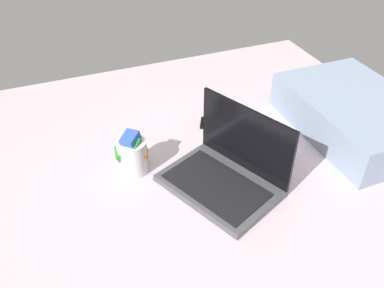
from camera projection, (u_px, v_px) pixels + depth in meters
The scene contains 5 objects.
bed_mattress at pixel (248, 213), 126.40cm from camera, with size 180.00×140.00×18.00cm, color silver.
laptop at pixel (226, 172), 121.17cm from camera, with size 39.48×34.38×23.00cm.
snack_cup at pixel (133, 155), 124.93cm from camera, with size 10.63×10.99×14.35cm.
cell_phone at pixel (220, 124), 148.01cm from camera, with size 6.80×14.00×0.80cm, color black.
pillow at pixel (355, 114), 141.84cm from camera, with size 52.00×36.00×13.00cm, color #8C9EB7.
Camera 1 is at (74.67, -48.31, 102.88)cm, focal length 38.43 mm.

